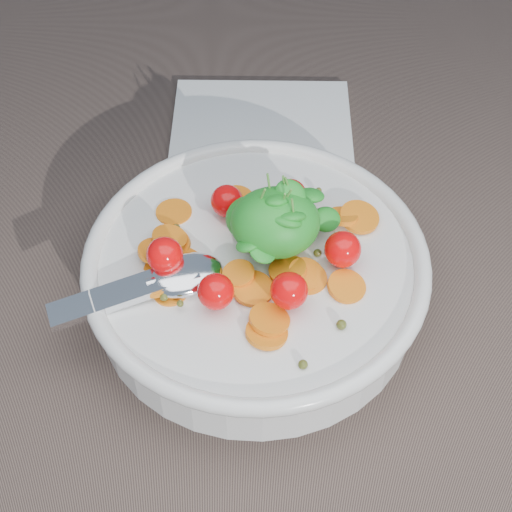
{
  "coord_description": "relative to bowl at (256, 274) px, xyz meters",
  "views": [
    {
      "loc": [
        -0.03,
        -0.4,
        0.53
      ],
      "look_at": [
        -0.02,
        0.0,
        0.06
      ],
      "focal_mm": 55.0,
      "sensor_mm": 36.0,
      "label": 1
    }
  ],
  "objects": [
    {
      "name": "bowl",
      "position": [
        0.0,
        0.0,
        0.0
      ],
      "size": [
        0.3,
        0.28,
        0.12
      ],
      "color": "white",
      "rests_on": "ground"
    },
    {
      "name": "ground",
      "position": [
        0.02,
        -0.0,
        -0.03
      ],
      "size": [
        6.0,
        6.0,
        0.0
      ],
      "primitive_type": "plane",
      "color": "#6C584D",
      "rests_on": "ground"
    },
    {
      "name": "napkin",
      "position": [
        0.01,
        0.21,
        -0.03
      ],
      "size": [
        0.19,
        0.17,
        0.01
      ],
      "primitive_type": "cube",
      "rotation": [
        0.0,
        0.0,
        -0.05
      ],
      "color": "white",
      "rests_on": "ground"
    }
  ]
}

